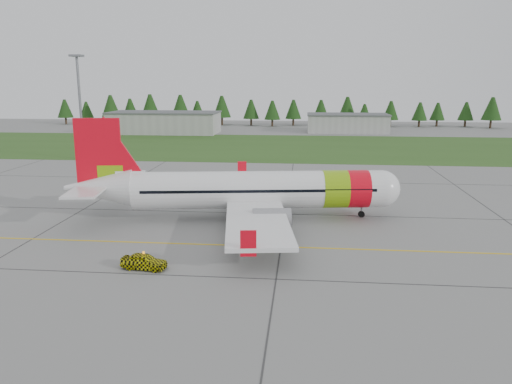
# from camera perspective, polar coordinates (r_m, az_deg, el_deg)

# --- Properties ---
(ground) EXTENTS (320.00, 320.00, 0.00)m
(ground) POSITION_cam_1_polar(r_m,az_deg,el_deg) (42.28, -11.52, -9.24)
(ground) COLOR gray
(ground) RESTS_ON ground
(aircraft) EXTENTS (38.08, 35.41, 11.56)m
(aircraft) POSITION_cam_1_polar(r_m,az_deg,el_deg) (56.86, -0.65, 0.21)
(aircraft) COLOR white
(aircraft) RESTS_ON ground
(follow_me_car) EXTENTS (1.52, 1.73, 3.93)m
(follow_me_car) POSITION_cam_1_polar(r_m,az_deg,el_deg) (43.07, -12.77, -6.11)
(follow_me_car) COLOR #F3EE0D
(follow_me_car) RESTS_ON ground
(service_van) EXTENTS (1.48, 1.40, 4.16)m
(service_van) POSITION_cam_1_polar(r_m,az_deg,el_deg) (99.44, -16.23, 4.34)
(service_van) COLOR silver
(service_van) RESTS_ON ground
(grass_strip) EXTENTS (320.00, 50.00, 0.03)m
(grass_strip) POSITION_cam_1_polar(r_m,az_deg,el_deg) (121.03, -0.18, 5.26)
(grass_strip) COLOR #30561E
(grass_strip) RESTS_ON ground
(taxi_guideline) EXTENTS (120.00, 0.25, 0.02)m
(taxi_guideline) POSITION_cam_1_polar(r_m,az_deg,el_deg) (49.50, -8.83, -5.84)
(taxi_guideline) COLOR gold
(taxi_guideline) RESTS_ON ground
(hangar_west) EXTENTS (32.00, 14.00, 6.00)m
(hangar_west) POSITION_cam_1_polar(r_m,az_deg,el_deg) (153.81, -10.41, 7.76)
(hangar_west) COLOR #A8A8A3
(hangar_west) RESTS_ON ground
(hangar_east) EXTENTS (24.00, 12.00, 5.20)m
(hangar_east) POSITION_cam_1_polar(r_m,az_deg,el_deg) (156.50, 10.40, 7.69)
(hangar_east) COLOR #A8A8A3
(hangar_east) RESTS_ON ground
(floodlight_mast) EXTENTS (0.50, 0.50, 20.00)m
(floodlight_mast) POSITION_cam_1_polar(r_m,az_deg,el_deg) (105.24, -19.42, 8.91)
(floodlight_mast) COLOR slate
(floodlight_mast) RESTS_ON ground
(treeline) EXTENTS (160.00, 8.00, 10.00)m
(treeline) POSITION_cam_1_polar(r_m,az_deg,el_deg) (176.15, 1.66, 9.20)
(treeline) COLOR #1C3F14
(treeline) RESTS_ON ground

